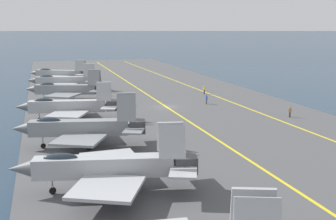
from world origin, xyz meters
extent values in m
plane|color=#23384C|center=(0.00, 0.00, 0.00)|extent=(2000.00, 2000.00, 0.00)
cube|color=#4C4C4F|center=(0.00, 0.00, 0.20)|extent=(216.03, 49.18, 0.40)
cube|color=yellow|center=(0.00, -13.52, 0.40)|extent=(194.38, 5.04, 0.01)
cube|color=yellow|center=(0.00, 0.00, 0.40)|extent=(194.42, 0.36, 0.01)
cube|color=#A8AAAF|center=(-53.37, 11.07, 5.26)|extent=(1.69, 2.54, 3.05)
cube|color=#A8AAAF|center=(-36.56, 16.73, 2.84)|extent=(4.21, 12.43, 1.78)
cone|color=#5B5E60|center=(-35.13, 23.74, 2.84)|extent=(2.12, 2.62, 1.69)
cube|color=#38383A|center=(-38.02, 9.55, 2.84)|extent=(2.41, 2.37, 1.51)
ellipsoid|color=#232D38|center=(-35.81, 20.40, 3.68)|extent=(1.56, 3.13, 0.98)
cube|color=#A8AAAF|center=(-40.20, 17.04, 2.26)|extent=(7.25, 7.17, 0.28)
cube|color=#A8AAAF|center=(-33.08, 15.59, 2.26)|extent=(5.71, 5.56, 0.28)
cube|color=#A8AAAF|center=(-38.67, 11.04, 5.18)|extent=(1.35, 2.46, 2.88)
cube|color=#A8AAAF|center=(-36.84, 10.67, 5.18)|extent=(1.35, 2.46, 2.88)
cube|color=#A8AAAF|center=(-40.17, 10.49, 2.84)|extent=(3.46, 3.20, 0.20)
cube|color=#A8AAAF|center=(-35.68, 9.58, 2.84)|extent=(2.86, 2.40, 0.20)
cylinder|color=#B2B2B7|center=(-35.64, 21.21, 1.17)|extent=(0.16, 0.16, 1.55)
cylinder|color=black|center=(-35.64, 21.21, 0.70)|extent=(0.34, 0.63, 0.60)
cylinder|color=#B2B2B7|center=(-38.03, 15.75, 1.17)|extent=(0.16, 0.16, 1.55)
cylinder|color=black|center=(-38.03, 15.75, 0.70)|extent=(0.34, 0.63, 0.60)
cylinder|color=#B2B2B7|center=(-35.59, 15.25, 1.17)|extent=(0.16, 0.16, 1.55)
cylinder|color=black|center=(-35.59, 15.25, 0.70)|extent=(0.34, 0.63, 0.60)
cube|color=gray|center=(-21.63, 17.56, 2.92)|extent=(4.25, 12.00, 1.80)
cone|color=#5B5E60|center=(-20.19, 24.31, 2.92)|extent=(2.15, 2.56, 1.71)
cube|color=#38383A|center=(-23.11, 10.64, 2.92)|extent=(2.43, 2.32, 1.53)
ellipsoid|color=#232D38|center=(-20.88, 21.09, 3.77)|extent=(1.58, 3.04, 0.99)
cube|color=gray|center=(-25.13, 17.89, 2.33)|extent=(6.92, 6.90, 0.28)
cube|color=gray|center=(-18.30, 16.43, 2.33)|extent=(5.35, 5.31, 0.28)
cube|color=gray|center=(-23.77, 12.10, 5.44)|extent=(1.43, 2.40, 3.19)
cube|color=gray|center=(-21.92, 11.70, 5.44)|extent=(1.43, 2.40, 3.19)
cube|color=gray|center=(-25.26, 11.60, 2.92)|extent=(3.44, 3.14, 0.20)
cube|color=gray|center=(-20.76, 10.63, 2.92)|extent=(2.88, 2.35, 0.20)
cylinder|color=#B2B2B7|center=(-20.71, 21.88, 1.21)|extent=(0.16, 0.16, 1.62)
cylinder|color=black|center=(-20.71, 21.88, 0.70)|extent=(0.34, 0.63, 0.60)
cylinder|color=#B2B2B7|center=(-23.12, 16.64, 1.21)|extent=(0.16, 0.16, 1.62)
cylinder|color=black|center=(-23.12, 16.64, 0.70)|extent=(0.34, 0.63, 0.60)
cylinder|color=#B2B2B7|center=(-20.65, 16.11, 1.21)|extent=(0.16, 0.16, 1.62)
cylinder|color=black|center=(-20.65, 16.11, 0.70)|extent=(0.34, 0.63, 0.60)
cube|color=#A8AAAF|center=(-6.27, 18.00, 2.74)|extent=(3.91, 11.83, 1.81)
cone|color=#5B5E60|center=(-5.04, 24.68, 2.74)|extent=(2.10, 2.49, 1.72)
cube|color=#38383A|center=(-7.53, 11.16, 2.74)|extent=(2.39, 2.24, 1.54)
ellipsoid|color=#232D38|center=(-5.63, 21.49, 3.61)|extent=(1.50, 2.98, 1.00)
cube|color=#A8AAAF|center=(-9.77, 18.24, 2.16)|extent=(6.78, 6.74, 0.28)
cube|color=#A8AAAF|center=(-2.92, 16.97, 2.16)|extent=(5.46, 5.36, 0.28)
cube|color=#A8AAAF|center=(-8.24, 12.57, 5.02)|extent=(1.24, 2.33, 2.71)
cube|color=#A8AAAF|center=(-6.37, 12.23, 5.02)|extent=(1.24, 2.33, 2.71)
cube|color=#A8AAAF|center=(-9.72, 12.04, 2.74)|extent=(3.40, 3.05, 0.20)
cube|color=#A8AAAF|center=(-5.18, 11.21, 2.74)|extent=(2.82, 2.23, 0.20)
cylinder|color=#B2B2B7|center=(-5.48, 22.27, 1.12)|extent=(0.16, 0.16, 1.44)
cylinder|color=black|center=(-5.48, 22.27, 0.70)|extent=(0.33, 0.63, 0.60)
cylinder|color=#B2B2B7|center=(-7.74, 17.06, 1.12)|extent=(0.16, 0.16, 1.44)
cylinder|color=black|center=(-7.74, 17.06, 0.70)|extent=(0.33, 0.63, 0.60)
cylinder|color=#B2B2B7|center=(-5.24, 16.60, 1.12)|extent=(0.16, 0.16, 1.44)
cylinder|color=black|center=(-5.24, 16.60, 0.70)|extent=(0.33, 0.63, 0.60)
cube|color=gray|center=(9.53, 17.31, 3.06)|extent=(5.13, 11.50, 1.77)
cone|color=#5B5E60|center=(11.54, 23.69, 3.06)|extent=(2.25, 2.58, 1.68)
cube|color=#38383A|center=(7.48, 10.79, 3.06)|extent=(2.50, 2.39, 1.50)
ellipsoid|color=#232D38|center=(10.58, 20.65, 3.90)|extent=(1.77, 2.96, 0.97)
cube|color=gray|center=(6.03, 18.01, 2.48)|extent=(7.14, 7.02, 0.28)
cube|color=gray|center=(12.80, 15.88, 2.48)|extent=(5.62, 5.28, 0.28)
cube|color=gray|center=(6.97, 12.26, 5.38)|extent=(1.50, 2.34, 2.85)
cube|color=gray|center=(8.74, 11.70, 5.38)|extent=(1.50, 2.34, 2.85)
cube|color=gray|center=(5.44, 11.92, 3.06)|extent=(3.49, 3.22, 0.20)
cube|color=gray|center=(9.80, 10.55, 3.06)|extent=(3.06, 2.52, 0.20)
cylinder|color=#B2B2B7|center=(10.82, 21.39, 1.29)|extent=(0.16, 0.16, 1.77)
cylinder|color=black|center=(10.82, 21.39, 0.70)|extent=(0.39, 0.64, 0.60)
cylinder|color=#B2B2B7|center=(8.00, 16.57, 1.29)|extent=(0.16, 0.16, 1.77)
cylinder|color=black|center=(8.00, 16.57, 0.70)|extent=(0.39, 0.64, 0.60)
cylinder|color=#B2B2B7|center=(10.36, 15.83, 1.29)|extent=(0.16, 0.16, 1.77)
cylinder|color=black|center=(10.36, 15.83, 0.70)|extent=(0.39, 0.64, 0.60)
cube|color=#A8AAAF|center=(26.07, 16.90, 2.69)|extent=(4.38, 12.22, 1.69)
cone|color=#5B5E60|center=(27.65, 23.78, 2.69)|extent=(2.08, 2.60, 1.61)
cube|color=#38383A|center=(24.45, 9.86, 2.69)|extent=(2.34, 2.36, 1.44)
ellipsoid|color=#232D38|center=(26.90, 20.50, 3.49)|extent=(1.57, 3.09, 0.93)
cube|color=#A8AAAF|center=(22.41, 17.32, 2.14)|extent=(7.40, 7.24, 0.28)
cube|color=#A8AAAF|center=(29.54, 15.68, 2.14)|extent=(5.73, 5.36, 0.28)
cube|color=#A8AAAF|center=(23.88, 11.34, 5.02)|extent=(1.40, 2.45, 2.92)
cube|color=#A8AAAF|center=(25.61, 10.94, 5.02)|extent=(1.40, 2.45, 2.92)
cube|color=#A8AAAF|center=(22.37, 10.84, 2.69)|extent=(3.48, 3.21, 0.20)
cube|color=#A8AAAF|center=(26.75, 9.83, 2.69)|extent=(2.92, 2.44, 0.20)
cylinder|color=#B2B2B7|center=(27.08, 21.30, 1.12)|extent=(0.16, 0.16, 1.45)
cylinder|color=black|center=(27.08, 21.30, 0.70)|extent=(0.35, 0.63, 0.60)
cylinder|color=#B2B2B7|center=(24.64, 15.97, 1.12)|extent=(0.16, 0.16, 1.45)
cylinder|color=black|center=(24.64, 15.97, 0.70)|extent=(0.35, 0.63, 0.60)
cylinder|color=#B2B2B7|center=(26.95, 15.43, 1.12)|extent=(0.16, 0.16, 1.45)
cylinder|color=black|center=(26.95, 15.43, 0.70)|extent=(0.35, 0.63, 0.60)
cube|color=#9EA3A8|center=(40.16, 17.19, 2.77)|extent=(6.73, 11.72, 1.62)
cone|color=#5B5E60|center=(43.23, 23.59, 2.77)|extent=(2.39, 2.75, 1.54)
cube|color=#38383A|center=(37.03, 10.64, 2.77)|extent=(2.54, 2.59, 1.38)
ellipsoid|color=#232D38|center=(41.77, 20.54, 3.54)|extent=(2.09, 3.07, 0.89)
cube|color=#9EA3A8|center=(36.76, 18.36, 2.24)|extent=(7.63, 7.60, 0.28)
cube|color=#9EA3A8|center=(43.22, 15.28, 2.24)|extent=(6.48, 6.28, 0.28)
cube|color=#9EA3A8|center=(36.83, 12.20, 4.93)|extent=(1.76, 2.45, 2.67)
cube|color=#9EA3A8|center=(38.37, 11.46, 4.93)|extent=(1.76, 2.45, 2.67)
cube|color=#9EA3A8|center=(35.25, 12.04, 2.77)|extent=(3.62, 3.51, 0.20)
cube|color=#9EA3A8|center=(39.24, 10.13, 2.77)|extent=(3.32, 2.98, 0.20)
cylinder|color=#B2B2B7|center=(42.12, 21.29, 1.18)|extent=(0.16, 0.16, 1.56)
cylinder|color=black|center=(42.12, 21.29, 0.70)|extent=(0.46, 0.64, 0.60)
cylinder|color=#B2B2B7|center=(38.60, 16.57, 1.18)|extent=(0.16, 0.16, 1.56)
cylinder|color=black|center=(38.60, 16.57, 0.70)|extent=(0.46, 0.64, 0.60)
cylinder|color=#B2B2B7|center=(40.66, 15.58, 1.18)|extent=(0.16, 0.16, 1.56)
cylinder|color=black|center=(40.66, 15.58, 0.70)|extent=(0.46, 0.64, 0.60)
cylinder|color=#232328|center=(11.79, -12.06, 0.84)|extent=(0.24, 0.24, 0.89)
cube|color=yellow|center=(11.79, -12.06, 1.57)|extent=(0.38, 0.45, 0.56)
sphere|color=#9E7051|center=(11.79, -12.06, 1.97)|extent=(0.22, 0.22, 0.22)
sphere|color=yellow|center=(11.79, -12.06, 2.03)|extent=(0.24, 0.24, 0.24)
cylinder|color=#4C473D|center=(0.64, -8.08, 0.84)|extent=(0.24, 0.24, 0.88)
cube|color=#284CB2|center=(0.64, -8.08, 1.58)|extent=(0.40, 0.29, 0.62)
sphere|color=#9E7051|center=(0.64, -8.08, 2.02)|extent=(0.22, 0.22, 0.22)
sphere|color=#284CB2|center=(0.64, -8.08, 2.08)|extent=(0.24, 0.24, 0.24)
cylinder|color=#232328|center=(-14.03, -16.77, 0.80)|extent=(0.24, 0.24, 0.81)
cube|color=brown|center=(-14.03, -16.77, 1.50)|extent=(0.46, 0.43, 0.59)
sphere|color=#9E7051|center=(-14.03, -16.77, 1.93)|extent=(0.22, 0.22, 0.22)
sphere|color=brown|center=(-14.03, -16.77, 1.99)|extent=(0.24, 0.24, 0.24)
camera|label=1|loc=(-72.33, 21.56, 15.21)|focal=45.00mm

